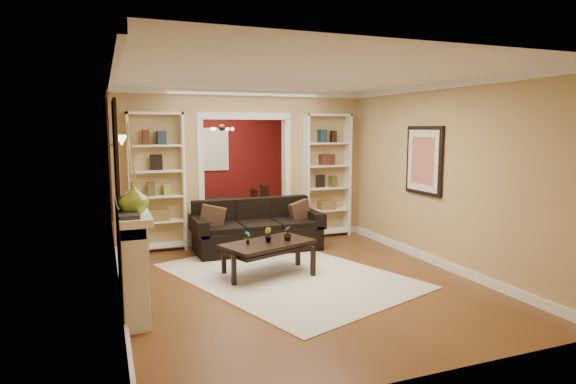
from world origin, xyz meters
name	(u,v)px	position (x,y,z in m)	size (l,w,h in m)	color
floor	(266,257)	(0.00, 0.00, 0.00)	(8.00, 8.00, 0.00)	brown
ceiling	(265,85)	(0.00, 0.00, 2.70)	(8.00, 8.00, 0.00)	white
wall_back	(211,158)	(0.00, 4.00, 1.35)	(8.00, 8.00, 0.00)	tan
wall_front	(426,217)	(0.00, -4.00, 1.35)	(8.00, 8.00, 0.00)	tan
wall_left	(113,178)	(-2.25, 0.00, 1.35)	(8.00, 8.00, 0.00)	tan
wall_right	(389,168)	(2.25, 0.00, 1.35)	(8.00, 8.00, 0.00)	tan
partition_wall	(245,167)	(0.00, 1.20, 1.35)	(4.50, 0.15, 2.70)	tan
red_back_panel	(212,159)	(0.00, 3.97, 1.32)	(4.44, 0.04, 2.64)	maroon
dining_window	(212,149)	(0.00, 3.93, 1.55)	(0.78, 0.03, 0.98)	#8CA5CC
area_rug	(287,275)	(-0.04, -1.05, 0.01)	(2.42, 3.38, 0.01)	beige
sofa	(257,226)	(0.00, 0.45, 0.42)	(2.15, 0.93, 0.84)	black
pillow_left	(212,218)	(-0.76, 0.43, 0.60)	(0.39, 0.11, 0.39)	#4E3321
pillow_right	(300,213)	(0.76, 0.43, 0.60)	(0.37, 0.11, 0.37)	#4E3321
coffee_table	(268,259)	(-0.28, -0.92, 0.24)	(1.25, 0.68, 0.47)	black
plant_left	(248,237)	(-0.57, -0.92, 0.57)	(0.10, 0.07, 0.18)	#336626
plant_center	(268,235)	(-0.28, -0.92, 0.58)	(0.11, 0.09, 0.20)	#336626
plant_right	(287,233)	(0.01, -0.92, 0.57)	(0.11, 0.11, 0.20)	#336626
bookshelf_left	(157,183)	(-1.55, 1.03, 1.15)	(0.90, 0.30, 2.30)	white
bookshelf_right	(327,176)	(1.55, 1.03, 1.15)	(0.90, 0.30, 2.30)	white
fireplace	(134,258)	(-2.09, -1.50, 0.58)	(0.32, 1.70, 1.16)	white
vase	(133,198)	(-2.09, -1.92, 1.32)	(0.31, 0.31, 0.33)	olive
mirror	(116,151)	(-2.23, -1.50, 1.80)	(0.03, 0.95, 1.10)	silver
wall_sconce	(117,142)	(-2.15, 0.55, 1.83)	(0.18, 0.18, 0.22)	#FFE0A5
framed_art	(424,161)	(2.21, -1.00, 1.55)	(0.04, 0.85, 1.05)	black
dining_table	(223,214)	(-0.08, 2.55, 0.27)	(0.85, 1.52, 0.54)	black
dining_chair_nw	(200,213)	(-0.63, 2.25, 0.38)	(0.37, 0.37, 0.75)	black
dining_chair_ne	(253,206)	(0.47, 2.25, 0.46)	(0.45, 0.45, 0.91)	black
dining_chair_sw	(194,205)	(-0.63, 2.85, 0.44)	(0.43, 0.43, 0.87)	black
dining_chair_se	(245,205)	(0.47, 2.85, 0.38)	(0.37, 0.37, 0.75)	black
chandelier	(224,129)	(0.00, 2.70, 2.02)	(0.50, 0.50, 0.30)	#341F17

